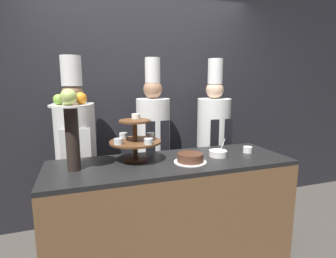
{
  "coord_description": "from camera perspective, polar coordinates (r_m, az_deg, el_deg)",
  "views": [
    {
      "loc": [
        -0.7,
        -1.62,
        1.56
      ],
      "look_at": [
        0.0,
        0.44,
        1.17
      ],
      "focal_mm": 28.0,
      "sensor_mm": 36.0,
      "label": 1
    }
  ],
  "objects": [
    {
      "name": "wall_back",
      "position": [
        3.01,
        -5.3,
        7.15
      ],
      "size": [
        10.0,
        0.06,
        2.8
      ],
      "color": "#232328",
      "rests_on": "ground_plane"
    },
    {
      "name": "buffet_counter",
      "position": [
        2.36,
        0.82,
        -17.63
      ],
      "size": [
        2.0,
        0.68,
        0.92
      ],
      "color": "brown",
      "rests_on": "ground_plane"
    },
    {
      "name": "tiered_stand",
      "position": [
        2.16,
        -7.14,
        -2.05
      ],
      "size": [
        0.42,
        0.42,
        0.38
      ],
      "color": "brown",
      "rests_on": "buffet_counter"
    },
    {
      "name": "fruit_pedestal",
      "position": [
        1.98,
        -20.28,
        1.79
      ],
      "size": [
        0.29,
        0.29,
        0.6
      ],
      "color": "#2D231E",
      "rests_on": "buffet_counter"
    },
    {
      "name": "cake_round",
      "position": [
        2.13,
        4.86,
        -6.35
      ],
      "size": [
        0.27,
        0.27,
        0.07
      ],
      "color": "white",
      "rests_on": "buffet_counter"
    },
    {
      "name": "cup_white",
      "position": [
        2.53,
        16.93,
        -4.32
      ],
      "size": [
        0.08,
        0.08,
        0.06
      ],
      "color": "white",
      "rests_on": "buffet_counter"
    },
    {
      "name": "serving_bowl_near",
      "position": [
        2.34,
        10.83,
        -5.22
      ],
      "size": [
        0.16,
        0.16,
        0.15
      ],
      "color": "white",
      "rests_on": "buffet_counter"
    },
    {
      "name": "chef_left",
      "position": [
        2.62,
        -19.41,
        -3.5
      ],
      "size": [
        0.37,
        0.37,
        1.79
      ],
      "color": "#38332D",
      "rests_on": "ground_plane"
    },
    {
      "name": "chef_center_left",
      "position": [
        2.71,
        -3.21,
        -2.24
      ],
      "size": [
        0.34,
        0.34,
        1.79
      ],
      "color": "#28282D",
      "rests_on": "ground_plane"
    },
    {
      "name": "chef_center_right",
      "position": [
        2.97,
        9.85,
        -1.47
      ],
      "size": [
        0.36,
        0.36,
        1.8
      ],
      "color": "#28282D",
      "rests_on": "ground_plane"
    }
  ]
}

